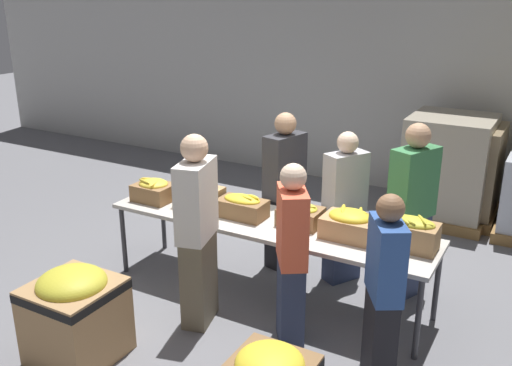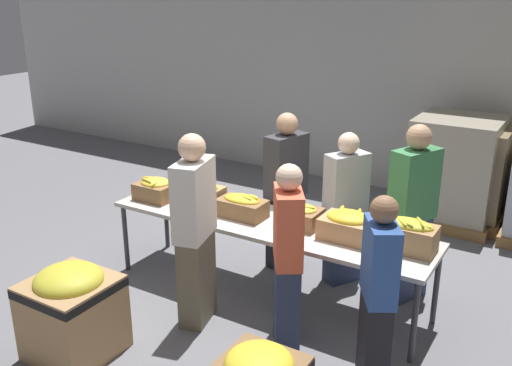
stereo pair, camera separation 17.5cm
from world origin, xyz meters
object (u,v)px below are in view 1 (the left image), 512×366
at_px(banana_box_0, 154,190).
at_px(sorting_table, 268,226).
at_px(volunteer_3, 284,192).
at_px(volunteer_1, 197,233).
at_px(banana_box_4, 349,224).
at_px(banana_box_1, 199,194).
at_px(banana_box_3, 300,214).
at_px(pallet_stack_0, 448,169).
at_px(volunteer_4, 384,291).
at_px(donation_bin_0, 75,312).
at_px(volunteer_2, 411,213).
at_px(volunteer_0, 291,257).
at_px(pallet_stack_1, 461,172).
at_px(banana_box_2, 242,206).
at_px(banana_box_5, 410,232).
at_px(volunteer_5, 344,209).

bearing_deg(banana_box_0, sorting_table, 3.77).
bearing_deg(volunteer_3, volunteer_1, 8.67).
xyz_separation_m(banana_box_4, volunteer_1, (-1.11, -0.75, -0.04)).
bearing_deg(banana_box_4, banana_box_1, -178.12).
height_order(banana_box_3, pallet_stack_0, pallet_stack_0).
distance_m(banana_box_0, volunteer_3, 1.36).
xyz_separation_m(volunteer_4, donation_bin_0, (-2.22, -0.94, -0.34)).
bearing_deg(volunteer_2, sorting_table, -36.28).
xyz_separation_m(sorting_table, banana_box_4, (0.79, 0.03, 0.17)).
bearing_deg(banana_box_1, volunteer_0, -24.04).
height_order(banana_box_3, volunteer_1, volunteer_1).
bearing_deg(volunteer_2, donation_bin_0, -17.58).
relative_size(volunteer_4, pallet_stack_1, 1.23).
bearing_deg(pallet_stack_0, banana_box_0, -129.06).
distance_m(banana_box_4, pallet_stack_1, 3.03).
height_order(banana_box_2, volunteer_1, volunteer_1).
height_order(banana_box_5, volunteer_3, volunteer_3).
xyz_separation_m(volunteer_3, pallet_stack_1, (1.38, 2.36, -0.23)).
height_order(volunteer_0, pallet_stack_1, volunteer_0).
distance_m(banana_box_4, volunteer_3, 1.14).
bearing_deg(donation_bin_0, pallet_stack_1, 65.74).
distance_m(banana_box_1, banana_box_5, 2.09).
bearing_deg(pallet_stack_0, volunteer_4, -85.84).
bearing_deg(volunteer_1, volunteer_0, -96.89).
bearing_deg(volunteer_2, banana_box_0, -49.08).
bearing_deg(pallet_stack_1, banana_box_5, -88.23).
distance_m(volunteer_4, pallet_stack_1, 3.72).
distance_m(banana_box_3, pallet_stack_1, 3.10).
height_order(banana_box_3, volunteer_4, volunteer_4).
relative_size(banana_box_2, banana_box_4, 1.00).
bearing_deg(volunteer_3, banana_box_0, -41.90).
height_order(donation_bin_0, pallet_stack_0, pallet_stack_0).
relative_size(sorting_table, banana_box_0, 8.06).
bearing_deg(volunteer_2, volunteer_1, -23.01).
bearing_deg(banana_box_0, volunteer_3, 33.06).
bearing_deg(volunteer_3, volunteer_0, 43.99).
bearing_deg(donation_bin_0, banana_box_5, 38.03).
relative_size(banana_box_3, pallet_stack_0, 0.29).
bearing_deg(donation_bin_0, banana_box_0, 105.19).
bearing_deg(banana_box_4, donation_bin_0, -134.87).
height_order(volunteer_5, donation_bin_0, volunteer_5).
distance_m(banana_box_0, banana_box_5, 2.62).
relative_size(banana_box_4, volunteer_3, 0.28).
bearing_deg(volunteer_5, pallet_stack_0, -164.28).
relative_size(banana_box_2, banana_box_3, 1.20).
bearing_deg(volunteer_1, pallet_stack_1, -36.79).
bearing_deg(banana_box_1, volunteer_3, 47.70).
height_order(volunteer_5, pallet_stack_0, volunteer_5).
xyz_separation_m(banana_box_2, banana_box_4, (1.06, 0.06, 0.02)).
distance_m(sorting_table, donation_bin_0, 1.89).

